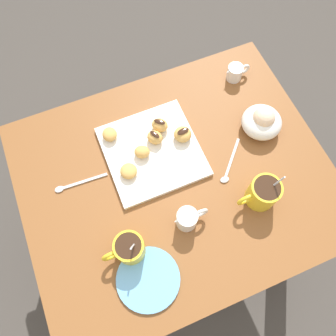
{
  "coord_description": "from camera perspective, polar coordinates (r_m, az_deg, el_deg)",
  "views": [
    {
      "loc": [
        0.16,
        0.33,
        1.66
      ],
      "look_at": [
        0.01,
        -0.03,
        0.73
      ],
      "focal_mm": 35.45,
      "sensor_mm": 36.0,
      "label": 1
    }
  ],
  "objects": [
    {
      "name": "ground_plane",
      "position": [
        1.7,
        0.89,
        -10.21
      ],
      "size": [
        8.0,
        8.0,
        0.0
      ],
      "primitive_type": "plane",
      "color": "#423D38"
    },
    {
      "name": "dining_table",
      "position": [
        1.15,
        1.3,
        -4.1
      ],
      "size": [
        0.94,
        0.78,
        0.71
      ],
      "color": "brown",
      "rests_on": "ground_plane"
    },
    {
      "name": "pastry_plate_square",
      "position": [
        1.05,
        -2.71,
        2.87
      ],
      "size": [
        0.29,
        0.29,
        0.02
      ],
      "primitive_type": "cube",
      "color": "silver",
      "rests_on": "dining_table"
    },
    {
      "name": "coffee_mug_yellow_left",
      "position": [
        0.99,
        15.96,
        -4.12
      ],
      "size": [
        0.13,
        0.09,
        0.15
      ],
      "color": "yellow",
      "rests_on": "dining_table"
    },
    {
      "name": "coffee_mug_yellow_right",
      "position": [
        0.92,
        -6.75,
        -13.57
      ],
      "size": [
        0.12,
        0.08,
        0.13
      ],
      "color": "yellow",
      "rests_on": "dining_table"
    },
    {
      "name": "cream_pitcher_white",
      "position": [
        0.94,
        3.38,
        -8.66
      ],
      "size": [
        0.1,
        0.06,
        0.07
      ],
      "color": "silver",
      "rests_on": "dining_table"
    },
    {
      "name": "ice_cream_bowl",
      "position": [
        1.1,
        15.86,
        7.74
      ],
      "size": [
        0.13,
        0.13,
        0.1
      ],
      "color": "silver",
      "rests_on": "dining_table"
    },
    {
      "name": "chocolate_sauce_pitcher",
      "position": [
        1.21,
        11.49,
        15.87
      ],
      "size": [
        0.09,
        0.05,
        0.06
      ],
      "color": "silver",
      "rests_on": "dining_table"
    },
    {
      "name": "saucer_sky_left",
      "position": [
        0.95,
        -3.43,
        -18.54
      ],
      "size": [
        0.18,
        0.18,
        0.01
      ],
      "primitive_type": "cylinder",
      "color": "#66A8DB",
      "rests_on": "dining_table"
    },
    {
      "name": "loose_spoon_near_saucer",
      "position": [
        1.05,
        10.48,
        0.31
      ],
      "size": [
        0.12,
        0.12,
        0.01
      ],
      "color": "silver",
      "rests_on": "dining_table"
    },
    {
      "name": "loose_spoon_by_plate",
      "position": [
        1.05,
        -15.71,
        -2.72
      ],
      "size": [
        0.16,
        0.02,
        0.01
      ],
      "color": "silver",
      "rests_on": "dining_table"
    },
    {
      "name": "beignet_0",
      "position": [
        1.0,
        -6.79,
        -0.54
      ],
      "size": [
        0.06,
        0.06,
        0.03
      ],
      "primitive_type": "ellipsoid",
      "rotation": [
        0.0,
        0.0,
        4.59
      ],
      "color": "#DBA351",
      "rests_on": "pastry_plate_square"
    },
    {
      "name": "beignet_1",
      "position": [
        1.04,
        -2.26,
        5.27
      ],
      "size": [
        0.06,
        0.07,
        0.04
      ],
      "primitive_type": "ellipsoid",
      "rotation": [
        0.0,
        0.0,
        5.31
      ],
      "color": "#DBA351",
      "rests_on": "pastry_plate_square"
    },
    {
      "name": "chocolate_drizzle_1",
      "position": [
        1.02,
        -2.3,
        5.8
      ],
      "size": [
        0.03,
        0.04,
        0.0
      ],
      "primitive_type": "ellipsoid",
      "rotation": [
        0.0,
        0.0,
        5.21
      ],
      "color": "black",
      "rests_on": "beignet_1"
    },
    {
      "name": "beignet_2",
      "position": [
        1.05,
        2.54,
        5.8
      ],
      "size": [
        0.08,
        0.08,
        0.04
      ],
      "primitive_type": "ellipsoid",
      "rotation": [
        0.0,
        0.0,
        0.53
      ],
      "color": "#DBA351",
      "rests_on": "pastry_plate_square"
    },
    {
      "name": "chocolate_drizzle_2",
      "position": [
        1.03,
        2.59,
        6.34
      ],
      "size": [
        0.04,
        0.02,
        0.0
      ],
      "primitive_type": "ellipsoid",
      "rotation": [
        0.0,
        0.0,
        0.1
      ],
      "color": "black",
      "rests_on": "beignet_2"
    },
    {
      "name": "beignet_3",
      "position": [
        1.06,
        -10.01,
        5.72
      ],
      "size": [
        0.05,
        0.05,
        0.03
      ],
      "primitive_type": "ellipsoid",
      "rotation": [
        0.0,
        0.0,
        4.66
      ],
      "color": "#DBA351",
      "rests_on": "pastry_plate_square"
    },
    {
      "name": "beignet_4",
      "position": [
        1.06,
        -1.43,
        7.37
      ],
      "size": [
        0.07,
        0.07,
        0.04
      ],
      "primitive_type": "ellipsoid",
      "rotation": [
        0.0,
        0.0,
        5.48
      ],
      "color": "#DBA351",
      "rests_on": "pastry_plate_square"
    },
    {
      "name": "chocolate_drizzle_4",
      "position": [
        1.04,
        -1.46,
        7.95
      ],
      "size": [
        0.04,
        0.04,
        0.0
      ],
      "primitive_type": "ellipsoid",
      "rotation": [
        0.0,
        0.0,
        5.57
      ],
      "color": "black",
      "rests_on": "beignet_4"
    },
    {
      "name": "beignet_5",
      "position": [
        1.02,
        -4.48,
        2.77
      ],
      "size": [
        0.06,
        0.06,
        0.03
      ],
      "primitive_type": "ellipsoid",
      "rotation": [
        0.0,
        0.0,
        4.28
      ],
      "color": "#DBA351",
      "rests_on": "pastry_plate_square"
    }
  ]
}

